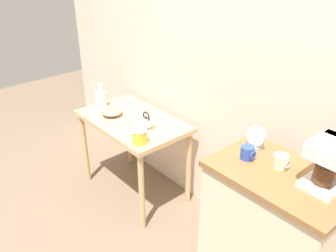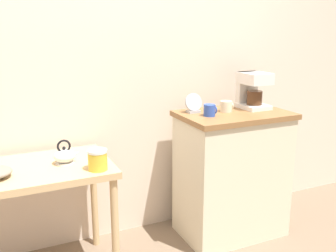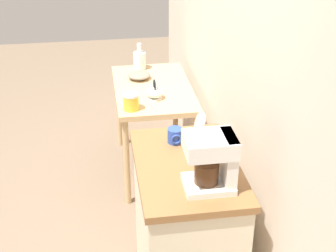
{
  "view_description": "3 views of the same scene",
  "coord_description": "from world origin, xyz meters",
  "px_view_note": "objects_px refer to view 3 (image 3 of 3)",
  "views": [
    {
      "loc": [
        1.54,
        -1.49,
        2.04
      ],
      "look_at": [
        -0.14,
        -0.03,
        0.87
      ],
      "focal_mm": 38.35,
      "sensor_mm": 36.0,
      "label": 1
    },
    {
      "loc": [
        -0.77,
        -2.15,
        1.49
      ],
      "look_at": [
        0.23,
        0.02,
        0.87
      ],
      "focal_mm": 40.97,
      "sensor_mm": 36.0,
      "label": 2
    },
    {
      "loc": [
        2.7,
        -0.37,
        2.2
      ],
      "look_at": [
        0.18,
        0.01,
        0.83
      ],
      "focal_mm": 52.5,
      "sensor_mm": 36.0,
      "label": 3
    }
  ],
  "objects_px": {
    "glass_carafe_vase": "(140,60)",
    "coffee_maker": "(214,160)",
    "canister_enamel": "(131,102)",
    "mug_small_cream": "(195,152)",
    "teakettle": "(155,93)",
    "table_clock": "(199,126)",
    "bowl_stoneware": "(139,75)",
    "mug_blue": "(175,136)"
  },
  "relations": [
    {
      "from": "teakettle",
      "to": "mug_small_cream",
      "type": "bearing_deg",
      "value": 2.8
    },
    {
      "from": "coffee_maker",
      "to": "mug_blue",
      "type": "relative_size",
      "value": 3.06
    },
    {
      "from": "canister_enamel",
      "to": "table_clock",
      "type": "height_order",
      "value": "table_clock"
    },
    {
      "from": "canister_enamel",
      "to": "coffee_maker",
      "type": "relative_size",
      "value": 0.44
    },
    {
      "from": "bowl_stoneware",
      "to": "canister_enamel",
      "type": "height_order",
      "value": "canister_enamel"
    },
    {
      "from": "coffee_maker",
      "to": "table_clock",
      "type": "xyz_separation_m",
      "value": [
        -0.46,
        0.03,
        -0.08
      ]
    },
    {
      "from": "glass_carafe_vase",
      "to": "mug_blue",
      "type": "height_order",
      "value": "mug_blue"
    },
    {
      "from": "mug_small_cream",
      "to": "table_clock",
      "type": "height_order",
      "value": "table_clock"
    },
    {
      "from": "bowl_stoneware",
      "to": "canister_enamel",
      "type": "bearing_deg",
      "value": -11.37
    },
    {
      "from": "canister_enamel",
      "to": "mug_small_cream",
      "type": "height_order",
      "value": "mug_small_cream"
    },
    {
      "from": "coffee_maker",
      "to": "mug_small_cream",
      "type": "xyz_separation_m",
      "value": [
        -0.24,
        -0.04,
        -0.1
      ]
    },
    {
      "from": "mug_small_cream",
      "to": "mug_blue",
      "type": "bearing_deg",
      "value": -158.74
    },
    {
      "from": "glass_carafe_vase",
      "to": "table_clock",
      "type": "bearing_deg",
      "value": 6.63
    },
    {
      "from": "bowl_stoneware",
      "to": "table_clock",
      "type": "relative_size",
      "value": 1.28
    },
    {
      "from": "bowl_stoneware",
      "to": "canister_enamel",
      "type": "distance_m",
      "value": 0.53
    },
    {
      "from": "table_clock",
      "to": "mug_small_cream",
      "type": "bearing_deg",
      "value": -17.37
    },
    {
      "from": "bowl_stoneware",
      "to": "glass_carafe_vase",
      "type": "height_order",
      "value": "glass_carafe_vase"
    },
    {
      "from": "bowl_stoneware",
      "to": "teakettle",
      "type": "distance_m",
      "value": 0.38
    },
    {
      "from": "bowl_stoneware",
      "to": "coffee_maker",
      "type": "bearing_deg",
      "value": 5.38
    },
    {
      "from": "table_clock",
      "to": "teakettle",
      "type": "bearing_deg",
      "value": -172.14
    },
    {
      "from": "mug_small_cream",
      "to": "mug_blue",
      "type": "relative_size",
      "value": 1.06
    },
    {
      "from": "teakettle",
      "to": "glass_carafe_vase",
      "type": "height_order",
      "value": "glass_carafe_vase"
    },
    {
      "from": "canister_enamel",
      "to": "mug_small_cream",
      "type": "xyz_separation_m",
      "value": [
        0.98,
        0.23,
        0.17
      ]
    },
    {
      "from": "teakettle",
      "to": "glass_carafe_vase",
      "type": "distance_m",
      "value": 0.59
    },
    {
      "from": "bowl_stoneware",
      "to": "table_clock",
      "type": "bearing_deg",
      "value": 8.81
    },
    {
      "from": "mug_blue",
      "to": "canister_enamel",
      "type": "bearing_deg",
      "value": -168.43
    },
    {
      "from": "bowl_stoneware",
      "to": "teakettle",
      "type": "bearing_deg",
      "value": 11.1
    },
    {
      "from": "glass_carafe_vase",
      "to": "canister_enamel",
      "type": "relative_size",
      "value": 1.85
    },
    {
      "from": "table_clock",
      "to": "bowl_stoneware",
      "type": "bearing_deg",
      "value": -171.19
    },
    {
      "from": "canister_enamel",
      "to": "mug_small_cream",
      "type": "relative_size",
      "value": 1.28
    },
    {
      "from": "mug_blue",
      "to": "table_clock",
      "type": "xyz_separation_m",
      "value": [
        -0.05,
        0.14,
        0.02
      ]
    },
    {
      "from": "mug_blue",
      "to": "mug_small_cream",
      "type": "bearing_deg",
      "value": 21.26
    },
    {
      "from": "glass_carafe_vase",
      "to": "canister_enamel",
      "type": "bearing_deg",
      "value": -10.12
    },
    {
      "from": "teakettle",
      "to": "mug_blue",
      "type": "distance_m",
      "value": 0.97
    },
    {
      "from": "mug_small_cream",
      "to": "table_clock",
      "type": "xyz_separation_m",
      "value": [
        -0.22,
        0.07,
        0.02
      ]
    },
    {
      "from": "bowl_stoneware",
      "to": "table_clock",
      "type": "distance_m",
      "value": 1.32
    },
    {
      "from": "glass_carafe_vase",
      "to": "coffee_maker",
      "type": "xyz_separation_m",
      "value": [
        1.95,
        0.14,
        0.26
      ]
    },
    {
      "from": "teakettle",
      "to": "canister_enamel",
      "type": "distance_m",
      "value": 0.23
    },
    {
      "from": "bowl_stoneware",
      "to": "teakettle",
      "type": "height_order",
      "value": "teakettle"
    },
    {
      "from": "canister_enamel",
      "to": "mug_blue",
      "type": "relative_size",
      "value": 1.36
    },
    {
      "from": "mug_small_cream",
      "to": "teakettle",
      "type": "bearing_deg",
      "value": -177.2
    },
    {
      "from": "canister_enamel",
      "to": "coffee_maker",
      "type": "xyz_separation_m",
      "value": [
        1.22,
        0.27,
        0.28
      ]
    }
  ]
}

